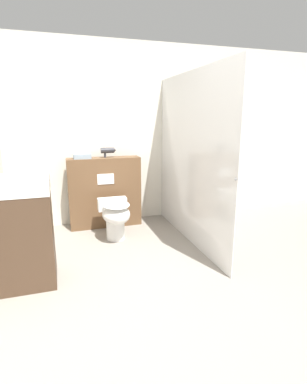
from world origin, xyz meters
name	(u,v)px	position (x,y,z in m)	size (l,w,h in m)	color
ground_plane	(186,312)	(0.00, 0.00, 0.00)	(12.00, 12.00, 0.00)	gray
wall_back	(121,135)	(0.00, 2.38, 1.25)	(8.00, 0.06, 2.50)	silver
partition_panel	(105,192)	(-0.30, 2.14, 0.48)	(0.98, 0.25, 0.96)	brown
shower_glass	(190,160)	(0.61, 1.34, 1.00)	(0.04, 2.02, 2.00)	silver
toilet	(115,216)	(-0.26, 1.60, 0.31)	(0.37, 0.55, 0.49)	white
sink_vanity	(21,232)	(-1.24, 0.84, 0.50)	(0.56, 0.43, 1.14)	#473323
hair_drier	(108,151)	(-0.23, 2.15, 1.05)	(0.21, 0.07, 0.13)	#2D2D33
folded_towel	(82,156)	(-0.58, 2.15, 0.99)	(0.22, 0.20, 0.06)	#8C9EAD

